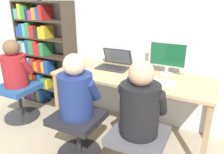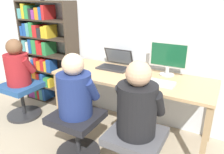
# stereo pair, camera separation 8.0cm
# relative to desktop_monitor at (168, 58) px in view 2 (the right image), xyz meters

# --- Properties ---
(ground_plane) EXTENTS (14.00, 14.00, 0.00)m
(ground_plane) POSITION_rel_desktop_monitor_xyz_m (-0.34, -0.54, -0.96)
(ground_plane) COLOR tan
(wall_back) EXTENTS (10.00, 0.05, 2.60)m
(wall_back) POSITION_rel_desktop_monitor_xyz_m (-0.34, 0.19, 0.34)
(wall_back) COLOR silver
(wall_back) RESTS_ON ground_plane
(desk) EXTENTS (1.79, 0.67, 0.75)m
(desk) POSITION_rel_desktop_monitor_xyz_m (-0.34, -0.21, -0.28)
(desk) COLOR tan
(desk) RESTS_ON ground_plane
(desktop_monitor) EXTENTS (0.42, 0.16, 0.38)m
(desktop_monitor) POSITION_rel_desktop_monitor_xyz_m (0.00, 0.00, 0.00)
(desktop_monitor) COLOR beige
(desktop_monitor) RESTS_ON desk
(laptop) EXTENTS (0.38, 0.31, 0.23)m
(laptop) POSITION_rel_desktop_monitor_xyz_m (-0.64, -0.04, -0.15)
(laptop) COLOR #2D2D30
(laptop) RESTS_ON desk
(keyboard) EXTENTS (0.40, 0.17, 0.03)m
(keyboard) POSITION_rel_desktop_monitor_xyz_m (-0.04, -0.30, -0.19)
(keyboard) COLOR silver
(keyboard) RESTS_ON desk
(computer_mouse_by_keyboard) EXTENTS (0.07, 0.10, 0.04)m
(computer_mouse_by_keyboard) POSITION_rel_desktop_monitor_xyz_m (-0.31, -0.32, -0.18)
(computer_mouse_by_keyboard) COLOR black
(computer_mouse_by_keyboard) RESTS_ON desk
(office_chair_left) EXTENTS (0.48, 0.46, 0.48)m
(office_chair_left) POSITION_rel_desktop_monitor_xyz_m (-0.01, -0.83, -0.66)
(office_chair_left) COLOR #262628
(office_chair_left) RESTS_ON ground_plane
(office_chair_right) EXTENTS (0.48, 0.46, 0.48)m
(office_chair_right) POSITION_rel_desktop_monitor_xyz_m (-0.66, -0.83, -0.66)
(office_chair_right) COLOR #262628
(office_chair_right) RESTS_ON ground_plane
(person_at_monitor) EXTENTS (0.41, 0.33, 0.65)m
(person_at_monitor) POSITION_rel_desktop_monitor_xyz_m (-0.01, -0.83, -0.20)
(person_at_monitor) COLOR black
(person_at_monitor) RESTS_ON office_chair_left
(person_at_laptop) EXTENTS (0.41, 0.33, 0.62)m
(person_at_laptop) POSITION_rel_desktop_monitor_xyz_m (-0.66, -0.82, -0.21)
(person_at_laptop) COLOR navy
(person_at_laptop) RESTS_ON office_chair_right
(bookshelf) EXTENTS (0.92, 0.28, 1.54)m
(bookshelf) POSITION_rel_desktop_monitor_xyz_m (-1.90, -0.01, -0.17)
(bookshelf) COLOR #382D23
(bookshelf) RESTS_ON ground_plane
(office_chair_side) EXTENTS (0.48, 0.46, 0.48)m
(office_chair_side) POSITION_rel_desktop_monitor_xyz_m (-1.82, -0.55, -0.66)
(office_chair_side) COLOR #262628
(office_chair_side) RESTS_ON ground_plane
(person_near_shelf) EXTENTS (0.38, 0.31, 0.61)m
(person_near_shelf) POSITION_rel_desktop_monitor_xyz_m (-1.82, -0.55, -0.21)
(person_near_shelf) COLOR maroon
(person_near_shelf) RESTS_ON office_chair_side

